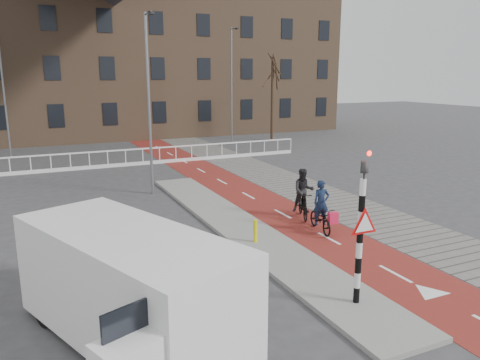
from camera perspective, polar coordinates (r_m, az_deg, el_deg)
name	(u,v)px	position (r m, az deg, el deg)	size (l,w,h in m)	color
ground	(327,270)	(13.15, 10.50, -10.71)	(120.00, 120.00, 0.00)	#38383A
bike_lane	(230,186)	(22.18, -1.22, -0.73)	(2.50, 60.00, 0.01)	maroon
sidewalk	(281,180)	(23.41, 5.07, -0.05)	(3.00, 60.00, 0.01)	slate
curb_island	(241,228)	(16.03, 0.16, -5.89)	(1.80, 16.00, 0.12)	gray
traffic_signal	(361,224)	(10.62, 14.57, -5.23)	(0.80, 0.80, 3.68)	black
bollard	(255,231)	(14.51, 1.88, -6.21)	(0.12, 0.12, 0.71)	yellow
cyclist_near	(321,215)	(15.94, 9.84, -4.18)	(0.89, 1.73, 1.75)	black
cyclist_far	(303,198)	(17.25, 7.71, -2.17)	(1.09, 1.76, 1.84)	black
van	(129,285)	(9.55, -13.38, -12.34)	(3.92, 5.70, 2.28)	white
railing	(71,165)	(27.30, -19.94, 1.72)	(28.00, 0.10, 0.99)	silver
townhouse_row	(71,41)	(42.05, -19.89, 15.66)	(46.00, 10.00, 15.90)	#7F6047
tree_right	(272,99)	(37.47, 3.96, 9.80)	(0.23, 0.23, 6.48)	black
streetlight_near	(149,107)	(20.54, -11.02, 8.77)	(0.12, 0.12, 7.67)	slate
streetlight_left	(5,100)	(32.97, -26.75, 8.66)	(0.12, 0.12, 7.16)	slate
streetlight_right	(232,87)	(35.38, -1.04, 11.26)	(0.12, 0.12, 8.46)	slate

